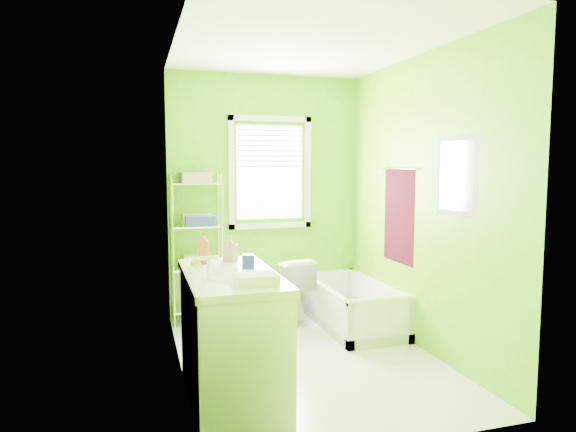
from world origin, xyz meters
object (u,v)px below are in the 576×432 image
object	(u,v)px
bathtub	(352,311)
toilet	(286,289)
vanity	(231,333)
wire_shelf_unit	(199,232)

from	to	relation	value
bathtub	toilet	bearing A→B (deg)	148.82
vanity	wire_shelf_unit	xyz separation A→B (m)	(0.00, 1.87, 0.47)
bathtub	vanity	size ratio (longest dim) A/B	1.19
toilet	vanity	bearing A→B (deg)	48.98
toilet	wire_shelf_unit	world-z (taller)	wire_shelf_unit
toilet	vanity	size ratio (longest dim) A/B	0.57
wire_shelf_unit	vanity	bearing A→B (deg)	-90.09
vanity	wire_shelf_unit	bearing A→B (deg)	89.91
toilet	wire_shelf_unit	xyz separation A→B (m)	(-0.87, 0.22, 0.61)
toilet	wire_shelf_unit	bearing A→B (deg)	-27.10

